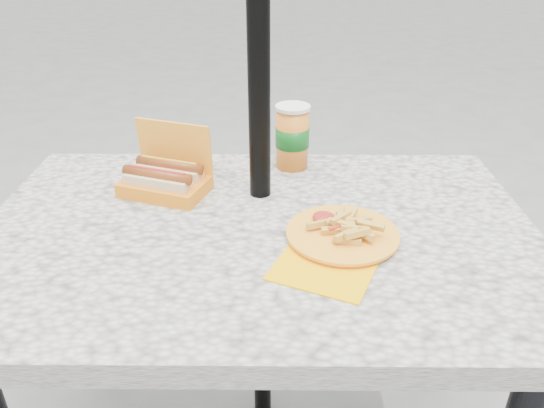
{
  "coord_description": "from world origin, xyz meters",
  "views": [
    {
      "loc": [
        0.04,
        -0.98,
        1.34
      ],
      "look_at": [
        0.03,
        0.01,
        0.8
      ],
      "focal_mm": 35.0,
      "sensor_mm": 36.0,
      "label": 1
    }
  ],
  "objects_px": {
    "hotdog_box": "(165,179)",
    "fries_plate": "(342,235)",
    "soda_cup": "(292,137)",
    "umbrella_pole": "(259,46)"
  },
  "relations": [
    {
      "from": "umbrella_pole",
      "to": "hotdog_box",
      "type": "relative_size",
      "value": 9.63
    },
    {
      "from": "hotdog_box",
      "to": "fries_plate",
      "type": "relative_size",
      "value": 0.68
    },
    {
      "from": "hotdog_box",
      "to": "soda_cup",
      "type": "bearing_deg",
      "value": 45.7
    },
    {
      "from": "umbrella_pole",
      "to": "soda_cup",
      "type": "xyz_separation_m",
      "value": [
        0.08,
        0.16,
        -0.27
      ]
    },
    {
      "from": "hotdog_box",
      "to": "fries_plate",
      "type": "bearing_deg",
      "value": -9.06
    },
    {
      "from": "soda_cup",
      "to": "umbrella_pole",
      "type": "bearing_deg",
      "value": -116.57
    },
    {
      "from": "hotdog_box",
      "to": "fries_plate",
      "type": "xyz_separation_m",
      "value": [
        0.4,
        -0.21,
        -0.02
      ]
    },
    {
      "from": "umbrella_pole",
      "to": "fries_plate",
      "type": "xyz_separation_m",
      "value": [
        0.17,
        -0.21,
        -0.34
      ]
    },
    {
      "from": "umbrella_pole",
      "to": "soda_cup",
      "type": "bearing_deg",
      "value": 63.43
    },
    {
      "from": "fries_plate",
      "to": "soda_cup",
      "type": "distance_m",
      "value": 0.39
    }
  ]
}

